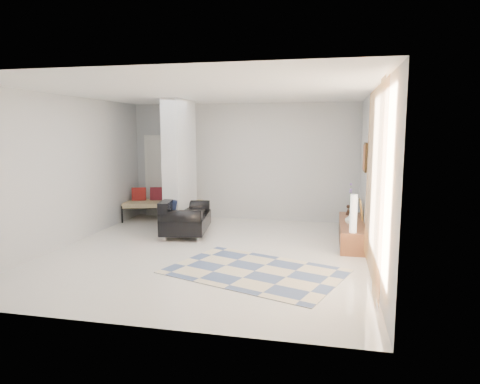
# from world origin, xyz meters

# --- Properties ---
(floor) EXTENTS (6.00, 6.00, 0.00)m
(floor) POSITION_xyz_m (0.00, 0.00, 0.00)
(floor) COLOR silver
(floor) RESTS_ON ground
(ceiling) EXTENTS (6.00, 6.00, 0.00)m
(ceiling) POSITION_xyz_m (0.00, 0.00, 2.80)
(ceiling) COLOR white
(ceiling) RESTS_ON wall_back
(wall_back) EXTENTS (6.00, 0.00, 6.00)m
(wall_back) POSITION_xyz_m (0.00, 3.00, 1.40)
(wall_back) COLOR #B7BBBC
(wall_back) RESTS_ON ground
(wall_front) EXTENTS (6.00, 0.00, 6.00)m
(wall_front) POSITION_xyz_m (0.00, -3.00, 1.40)
(wall_front) COLOR #B7BBBC
(wall_front) RESTS_ON ground
(wall_left) EXTENTS (0.00, 6.00, 6.00)m
(wall_left) POSITION_xyz_m (-2.75, 0.00, 1.40)
(wall_left) COLOR #B7BBBC
(wall_left) RESTS_ON ground
(wall_right) EXTENTS (0.00, 6.00, 6.00)m
(wall_right) POSITION_xyz_m (2.75, 0.00, 1.40)
(wall_right) COLOR #B7BBBC
(wall_right) RESTS_ON ground
(partition_column) EXTENTS (0.35, 1.20, 2.80)m
(partition_column) POSITION_xyz_m (-1.10, 1.60, 1.40)
(partition_column) COLOR #AFB3B6
(partition_column) RESTS_ON floor
(hallway_door) EXTENTS (0.85, 0.06, 2.04)m
(hallway_door) POSITION_xyz_m (-2.10, 2.96, 1.02)
(hallway_door) COLOR silver
(hallway_door) RESTS_ON floor
(curtain) EXTENTS (0.00, 2.55, 2.55)m
(curtain) POSITION_xyz_m (2.67, -1.15, 1.45)
(curtain) COLOR #FBA342
(curtain) RESTS_ON wall_right
(wall_art) EXTENTS (0.04, 0.45, 0.55)m
(wall_art) POSITION_xyz_m (2.72, 1.25, 1.65)
(wall_art) COLOR #33210E
(wall_art) RESTS_ON wall_right
(media_console) EXTENTS (0.45, 2.06, 0.80)m
(media_console) POSITION_xyz_m (2.52, 1.25, 0.20)
(media_console) COLOR brown
(media_console) RESTS_ON floor
(loveseat) EXTENTS (1.07, 1.59, 0.76)m
(loveseat) POSITION_xyz_m (-0.89, 1.19, 0.36)
(loveseat) COLOR silver
(loveseat) RESTS_ON floor
(daybed) EXTENTS (2.08, 1.39, 0.77)m
(daybed) POSITION_xyz_m (-1.93, 2.60, 0.41)
(daybed) COLOR black
(daybed) RESTS_ON floor
(area_rug) EXTENTS (2.99, 2.46, 0.01)m
(area_rug) POSITION_xyz_m (1.00, -0.90, 0.01)
(area_rug) COLOR beige
(area_rug) RESTS_ON floor
(cylinder_lamp) EXTENTS (0.12, 0.12, 0.66)m
(cylinder_lamp) POSITION_xyz_m (2.50, 0.36, 0.73)
(cylinder_lamp) COLOR beige
(cylinder_lamp) RESTS_ON media_console
(bronze_figurine) EXTENTS (0.11, 0.11, 0.21)m
(bronze_figurine) POSITION_xyz_m (2.47, 1.94, 0.51)
(bronze_figurine) COLOR black
(bronze_figurine) RESTS_ON media_console
(vase) EXTENTS (0.19, 0.19, 0.18)m
(vase) POSITION_xyz_m (2.47, 1.08, 0.49)
(vase) COLOR white
(vase) RESTS_ON media_console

